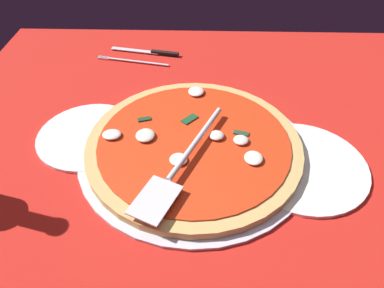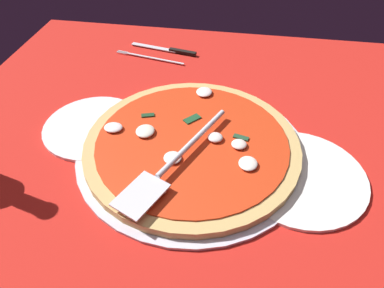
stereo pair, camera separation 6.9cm
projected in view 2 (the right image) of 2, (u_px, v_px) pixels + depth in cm
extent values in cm
cube|color=red|center=(195.00, 164.00, 68.10)|extent=(112.79, 112.79, 0.80)
cube|color=silver|center=(21.00, 61.00, 96.11)|extent=(7.52, 7.52, 0.10)
cube|color=white|center=(46.00, 37.00, 107.09)|extent=(7.52, 7.52, 0.10)
cube|color=silver|center=(0.00, 115.00, 78.74)|extent=(7.52, 7.52, 0.10)
cube|color=white|center=(33.00, 79.00, 89.72)|extent=(7.52, 7.52, 0.10)
cube|color=silver|center=(59.00, 51.00, 100.69)|extent=(7.52, 7.52, 0.10)
cube|color=white|center=(80.00, 28.00, 111.67)|extent=(7.52, 7.52, 0.10)
cube|color=silver|center=(13.00, 141.00, 72.35)|extent=(7.52, 7.52, 0.10)
cube|color=white|center=(47.00, 98.00, 83.32)|extent=(7.52, 7.52, 0.10)
cube|color=white|center=(73.00, 66.00, 94.29)|extent=(7.52, 7.52, 0.10)
cube|color=white|center=(94.00, 41.00, 105.27)|extent=(7.52, 7.52, 0.10)
cube|color=white|center=(29.00, 172.00, 65.95)|extent=(7.52, 7.52, 0.10)
cube|color=white|center=(64.00, 122.00, 76.92)|extent=(7.52, 7.52, 0.10)
cube|color=white|center=(90.00, 84.00, 87.90)|extent=(7.52, 7.52, 0.10)
cube|color=white|center=(110.00, 55.00, 98.87)|extent=(7.52, 7.52, 0.10)
cube|color=white|center=(126.00, 31.00, 109.85)|extent=(7.52, 7.52, 0.10)
cube|color=white|center=(48.00, 209.00, 59.55)|extent=(7.52, 7.52, 0.10)
cube|color=silver|center=(83.00, 149.00, 70.53)|extent=(7.52, 7.52, 0.10)
cube|color=white|center=(109.00, 105.00, 81.50)|extent=(7.52, 7.52, 0.10)
cube|color=silver|center=(128.00, 71.00, 92.48)|extent=(7.52, 7.52, 0.10)
cube|color=white|center=(143.00, 44.00, 103.45)|extent=(7.52, 7.52, 0.10)
cube|color=white|center=(73.00, 256.00, 53.16)|extent=(7.52, 7.52, 0.10)
cube|color=silver|center=(107.00, 181.00, 64.13)|extent=(7.52, 7.52, 0.10)
cube|color=white|center=(131.00, 129.00, 75.11)|extent=(7.52, 7.52, 0.10)
cube|color=white|center=(149.00, 90.00, 86.08)|extent=(7.52, 7.52, 0.10)
cube|color=white|center=(163.00, 59.00, 97.06)|extent=(7.52, 7.52, 0.10)
cube|color=silver|center=(174.00, 35.00, 108.03)|extent=(7.52, 7.52, 0.10)
cube|color=silver|center=(135.00, 221.00, 57.74)|extent=(7.52, 7.52, 0.10)
cube|color=white|center=(157.00, 157.00, 68.71)|extent=(7.52, 7.52, 0.10)
cube|color=silver|center=(173.00, 111.00, 79.68)|extent=(7.52, 7.52, 0.10)
cube|color=white|center=(185.00, 76.00, 90.66)|extent=(7.52, 7.52, 0.10)
cube|color=white|center=(194.00, 48.00, 101.63)|extent=(7.52, 7.52, 0.10)
cube|color=white|center=(171.00, 271.00, 51.34)|extent=(7.52, 7.52, 0.10)
cube|color=white|center=(189.00, 192.00, 62.31)|extent=(7.52, 7.52, 0.10)
cube|color=white|center=(201.00, 136.00, 73.29)|extent=(7.52, 7.52, 0.10)
cube|color=silver|center=(210.00, 95.00, 84.26)|extent=(7.52, 7.52, 0.10)
cube|color=silver|center=(217.00, 64.00, 95.24)|extent=(7.52, 7.52, 0.10)
cube|color=white|center=(223.00, 39.00, 106.21)|extent=(7.52, 7.52, 0.10)
cube|color=white|center=(228.00, 234.00, 55.92)|extent=(7.52, 7.52, 0.10)
cube|color=white|center=(235.00, 167.00, 66.89)|extent=(7.52, 7.52, 0.10)
cube|color=silver|center=(240.00, 118.00, 77.87)|extent=(7.52, 7.52, 0.10)
cube|color=white|center=(244.00, 81.00, 88.84)|extent=(7.52, 7.52, 0.10)
cube|color=white|center=(247.00, 53.00, 99.82)|extent=(7.52, 7.52, 0.10)
cube|color=silver|center=(277.00, 288.00, 49.52)|extent=(7.52, 7.52, 0.10)
cube|color=silver|center=(276.00, 203.00, 60.50)|extent=(7.52, 7.52, 0.10)
cube|color=white|center=(275.00, 144.00, 71.47)|extent=(7.52, 7.52, 0.10)
cube|color=silver|center=(275.00, 101.00, 82.45)|extent=(7.52, 7.52, 0.10)
cube|color=silver|center=(274.00, 68.00, 93.42)|extent=(7.52, 7.52, 0.10)
cube|color=white|center=(274.00, 42.00, 104.39)|extent=(7.52, 7.52, 0.10)
cube|color=white|center=(326.00, 248.00, 54.10)|extent=(7.52, 7.52, 0.10)
cube|color=silver|center=(317.00, 176.00, 65.07)|extent=(7.52, 7.52, 0.10)
cube|color=white|center=(310.00, 125.00, 76.05)|extent=(7.52, 7.52, 0.10)
cube|color=white|center=(306.00, 87.00, 87.02)|extent=(7.52, 7.52, 0.10)
cube|color=white|center=(302.00, 57.00, 98.00)|extent=(7.52, 7.52, 0.10)
cube|color=white|center=(368.00, 215.00, 58.68)|extent=(7.52, 7.52, 0.10)
cube|color=silver|center=(353.00, 153.00, 69.65)|extent=(7.52, 7.52, 0.10)
cube|color=white|center=(342.00, 108.00, 80.63)|extent=(7.52, 7.52, 0.10)
cube|color=white|center=(333.00, 73.00, 91.60)|extent=(7.52, 7.52, 0.10)
cube|color=white|center=(327.00, 46.00, 102.58)|extent=(7.52, 7.52, 0.10)
cube|color=silver|center=(384.00, 132.00, 74.23)|extent=(7.52, 7.52, 0.10)
cube|color=white|center=(370.00, 92.00, 85.21)|extent=(7.52, 7.52, 0.10)
cube|color=silver|center=(359.00, 61.00, 96.18)|extent=(7.52, 7.52, 0.10)
cube|color=silver|center=(382.00, 50.00, 100.76)|extent=(7.52, 7.52, 0.10)
cylinder|color=silver|center=(192.00, 150.00, 69.61)|extent=(44.43, 44.43, 0.93)
cylinder|color=white|center=(94.00, 127.00, 74.68)|extent=(20.86, 20.86, 1.00)
cylinder|color=white|center=(300.00, 176.00, 64.31)|extent=(23.86, 23.86, 1.00)
cylinder|color=tan|center=(192.00, 145.00, 68.76)|extent=(41.43, 41.43, 1.59)
cylinder|color=red|center=(192.00, 141.00, 68.12)|extent=(36.86, 36.86, 0.30)
ellipsoid|color=white|center=(158.00, 189.00, 58.31)|extent=(2.91, 2.50, 1.07)
ellipsoid|color=white|center=(248.00, 163.00, 62.81)|extent=(3.37, 3.68, 0.95)
ellipsoid|color=white|center=(173.00, 158.00, 64.00)|extent=(3.26, 3.34, 0.80)
ellipsoid|color=white|center=(215.00, 137.00, 67.89)|extent=(2.91, 2.83, 1.09)
ellipsoid|color=silver|center=(145.00, 131.00, 69.29)|extent=(3.67, 3.96, 1.07)
ellipsoid|color=white|center=(113.00, 127.00, 70.18)|extent=(3.66, 3.10, 0.96)
ellipsoid|color=white|center=(204.00, 92.00, 79.34)|extent=(3.50, 3.79, 0.99)
ellipsoid|color=silver|center=(239.00, 144.00, 66.51)|extent=(2.91, 2.84, 0.99)
cube|color=#23492E|center=(241.00, 137.00, 68.47)|extent=(3.16, 1.84, 0.30)
cube|color=#1C4C2B|center=(192.00, 119.00, 72.73)|extent=(3.63, 3.73, 0.30)
cube|color=#1D4024|center=(148.00, 115.00, 73.62)|extent=(2.89, 1.83, 0.30)
cube|color=silver|center=(141.00, 195.00, 56.57)|extent=(8.74, 10.21, 0.30)
cylinder|color=silver|center=(193.00, 141.00, 65.54)|extent=(9.80, 19.85, 1.00)
cube|color=silver|center=(159.00, 55.00, 98.01)|extent=(21.50, 16.10, 0.60)
cube|color=silver|center=(155.00, 58.00, 95.76)|extent=(16.62, 3.86, 0.25)
cube|color=silver|center=(123.00, 52.00, 98.65)|extent=(2.99, 0.80, 0.25)
cube|color=silver|center=(122.00, 52.00, 98.34)|extent=(2.99, 0.80, 0.25)
cube|color=silver|center=(121.00, 53.00, 98.04)|extent=(2.99, 0.80, 0.25)
cube|color=black|center=(183.00, 52.00, 97.98)|extent=(7.85, 2.69, 0.80)
cube|color=silver|center=(154.00, 47.00, 100.44)|extent=(13.60, 4.01, 0.25)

